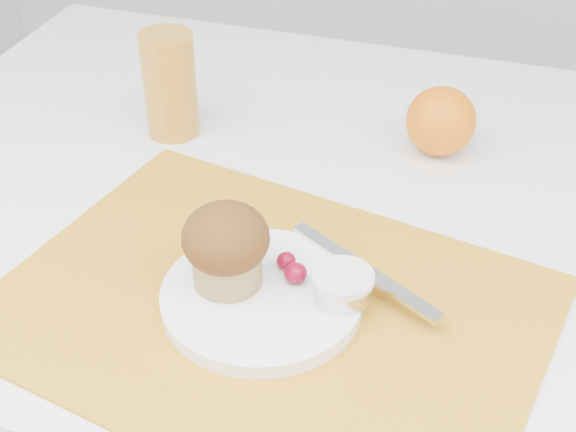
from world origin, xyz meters
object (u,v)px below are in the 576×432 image
(plate, at_px, (262,297))
(orange, at_px, (441,121))
(juice_glass, at_px, (170,85))
(table, at_px, (348,415))
(muffin, at_px, (226,245))

(plate, bearing_deg, orange, 71.03)
(plate, distance_m, juice_glass, 0.35)
(plate, xyz_separation_m, orange, (0.11, 0.33, 0.03))
(table, bearing_deg, orange, 63.14)
(table, xyz_separation_m, juice_glass, (-0.26, 0.07, 0.44))
(table, relative_size, muffin, 14.41)
(table, xyz_separation_m, orange, (0.06, 0.12, 0.42))
(plate, distance_m, orange, 0.35)
(table, height_order, plate, plate)
(juice_glass, bearing_deg, plate, -51.86)
(plate, bearing_deg, muffin, 172.94)
(plate, height_order, juice_glass, juice_glass)
(table, distance_m, plate, 0.44)
(plate, bearing_deg, juice_glass, 128.14)
(table, bearing_deg, juice_glass, 165.40)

